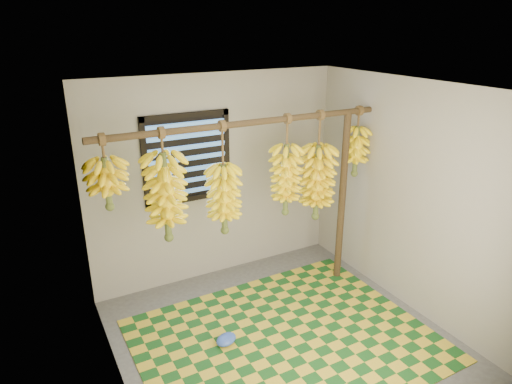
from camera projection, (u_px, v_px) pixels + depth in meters
floor at (283, 339)px, 4.44m from camera, size 3.00×3.00×0.01m
ceiling at (289, 88)px, 3.60m from camera, size 3.00×3.00×0.01m
wall_back at (217, 179)px, 5.26m from camera, size 3.00×0.01×2.40m
wall_left at (112, 268)px, 3.35m from camera, size 0.01×3.00×2.40m
wall_right at (410, 198)px, 4.69m from camera, size 0.01×3.00×2.40m
window at (187, 158)px, 4.97m from camera, size 1.00×0.04×1.00m
hanging_pole at (248, 123)px, 4.32m from camera, size 3.00×0.06×0.06m
support_post at (342, 199)px, 5.20m from camera, size 0.08×0.08×2.00m
woven_mat at (286, 340)px, 4.42m from camera, size 2.75×2.21×0.01m
plastic_bag at (226, 339)px, 4.35m from camera, size 0.26×0.23×0.09m
banana_bunch_a at (107, 184)px, 3.85m from camera, size 0.35×0.35×0.66m
banana_bunch_b at (166, 197)px, 4.15m from camera, size 0.38×0.38×1.07m
banana_bunch_c at (224, 199)px, 4.45m from camera, size 0.32×0.32×1.13m
banana_bunch_d at (286, 180)px, 4.73m from camera, size 0.33×0.33×1.07m
banana_bunch_e at (317, 182)px, 4.95m from camera, size 0.40×0.40×1.21m
banana_bunch_f at (356, 151)px, 5.08m from camera, size 0.27×0.27×0.78m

